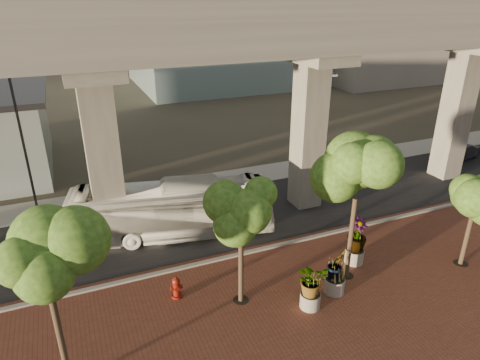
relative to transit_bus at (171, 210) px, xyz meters
name	(u,v)px	position (x,y,z in m)	size (l,w,h in m)	color
ground	(229,237)	(2.86, -1.41, -1.55)	(160.00, 160.00, 0.00)	#343026
brick_plaza	(301,332)	(2.86, -9.41, -1.52)	(70.00, 13.00, 0.06)	brown
asphalt_road	(217,220)	(2.86, 0.59, -1.53)	(90.00, 8.00, 0.04)	black
curb_strip	(243,254)	(2.86, -3.41, -1.47)	(70.00, 0.25, 0.16)	#A09E95
far_sidewalk	(191,185)	(2.86, 6.09, -1.52)	(90.00, 3.00, 0.06)	#A09E95
transit_viaduct	(214,101)	(2.86, 0.59, 5.73)	(72.00, 5.60, 12.40)	gray
transit_bus	(171,210)	(0.00, 0.00, 0.00)	(2.62, 11.16, 3.11)	silver
parked_car	(461,152)	(24.76, 2.59, -0.87)	(1.44, 4.14, 1.36)	black
fire_hydrant	(177,287)	(-1.20, -5.39, -0.98)	(0.54, 0.48, 1.07)	maroon
planter_front	(312,282)	(3.95, -8.25, -0.19)	(1.96, 1.96, 2.16)	#9F9990
planter_right	(357,236)	(7.76, -6.20, 0.00)	(2.31, 2.31, 2.47)	#A09990
planter_left	(336,267)	(5.50, -7.80, -0.13)	(2.05, 2.05, 2.25)	#ADA59C
street_tree_far_west	(45,266)	(-5.85, -8.54, 3.45)	(3.54, 3.54, 6.58)	#4E3F2C
street_tree_near_west	(241,211)	(1.36, -6.71, 2.99)	(3.03, 3.03, 5.90)	#4E3F2C
street_tree_near_east	(358,174)	(6.75, -7.00, 3.81)	(4.05, 4.05, 7.17)	#4E3F2C
street_tree_far_east	(477,195)	(12.66, -8.40, 2.33)	(3.15, 3.15, 5.28)	#4E3F2C
streetlamp_west	(21,134)	(-7.12, 5.97, 3.55)	(0.43, 1.27, 8.74)	#28292D
streetlamp_east	(325,113)	(13.53, 5.86, 2.70)	(0.36, 1.05, 7.28)	#2C2C31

